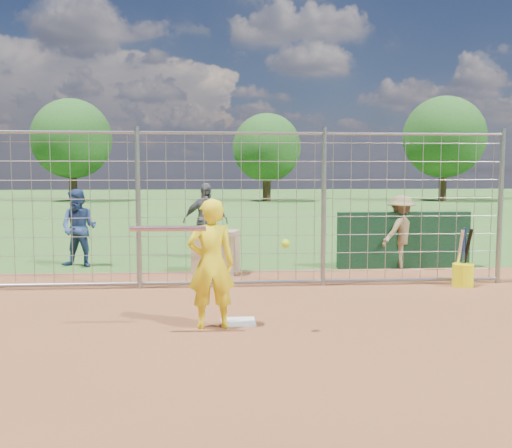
{
  "coord_description": "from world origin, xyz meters",
  "views": [
    {
      "loc": [
        -0.3,
        -7.2,
        1.91
      ],
      "look_at": [
        0.3,
        0.8,
        1.15
      ],
      "focal_mm": 40.0,
      "sensor_mm": 36.0,
      "label": 1
    }
  ],
  "objects": [
    {
      "name": "ground",
      "position": [
        0.0,
        0.0,
        0.0
      ],
      "size": [
        100.0,
        100.0,
        0.0
      ],
      "primitive_type": "plane",
      "color": "#2D591E",
      "rests_on": "ground"
    },
    {
      "name": "infield_dirt",
      "position": [
        0.0,
        -3.0,
        0.01
      ],
      "size": [
        18.0,
        18.0,
        0.0
      ],
      "primitive_type": "plane",
      "color": "brown",
      "rests_on": "ground"
    },
    {
      "name": "home_plate",
      "position": [
        0.0,
        -0.2,
        0.01
      ],
      "size": [
        0.43,
        0.43,
        0.02
      ],
      "primitive_type": "cube",
      "color": "silver",
      "rests_on": "ground"
    },
    {
      "name": "dugout_wall",
      "position": [
        3.4,
        3.6,
        0.55
      ],
      "size": [
        2.6,
        0.2,
        1.1
      ],
      "primitive_type": "cube",
      "color": "#11381E",
      "rests_on": "ground"
    },
    {
      "name": "batter",
      "position": [
        -0.33,
        -0.4,
        0.79
      ],
      "size": [
        0.61,
        0.43,
        1.57
      ],
      "primitive_type": "imported",
      "rotation": [
        0.0,
        0.0,
        3.25
      ],
      "color": "yellow",
      "rests_on": "ground"
    },
    {
      "name": "bystander_a",
      "position": [
        -2.96,
        4.23,
        0.77
      ],
      "size": [
        0.86,
        0.74,
        1.54
      ],
      "primitive_type": "imported",
      "rotation": [
        0.0,
        0.0,
        -0.23
      ],
      "color": "navy",
      "rests_on": "ground"
    },
    {
      "name": "bystander_b",
      "position": [
        -0.47,
        5.02,
        0.82
      ],
      "size": [
        0.97,
        0.43,
        1.64
      ],
      "primitive_type": "imported",
      "rotation": [
        0.0,
        0.0,
        0.03
      ],
      "color": "#505054",
      "rests_on": "ground"
    },
    {
      "name": "bystander_c",
      "position": [
        3.35,
        3.62,
        0.71
      ],
      "size": [
        1.06,
        0.93,
        1.42
      ],
      "primitive_type": "imported",
      "rotation": [
        0.0,
        0.0,
        3.69
      ],
      "color": "olive",
      "rests_on": "ground"
    },
    {
      "name": "equipment_bin",
      "position": [
        -0.26,
        3.29,
        0.4
      ],
      "size": [
        0.91,
        0.74,
        0.8
      ],
      "primitive_type": "cube",
      "rotation": [
        0.0,
        0.0,
        -0.26
      ],
      "color": "tan",
      "rests_on": "ground"
    },
    {
      "name": "equipment_in_play",
      "position": [
        -0.49,
        -0.7,
        1.2
      ],
      "size": [
        1.82,
        0.16,
        0.26
      ],
      "color": "silver",
      "rests_on": "ground"
    },
    {
      "name": "bucket_with_bats",
      "position": [
        3.78,
        1.76,
        0.25
      ],
      "size": [
        0.34,
        0.38,
        0.98
      ],
      "color": "#FAF80D",
      "rests_on": "ground"
    },
    {
      "name": "backstop_fence",
      "position": [
        0.0,
        2.0,
        1.26
      ],
      "size": [
        9.08,
        0.08,
        2.6
      ],
      "color": "gray",
      "rests_on": "ground"
    },
    {
      "name": "tree_line",
      "position": [
        3.13,
        28.13,
        3.71
      ],
      "size": [
        44.66,
        6.72,
        6.48
      ],
      "color": "#3F2B19",
      "rests_on": "ground"
    }
  ]
}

